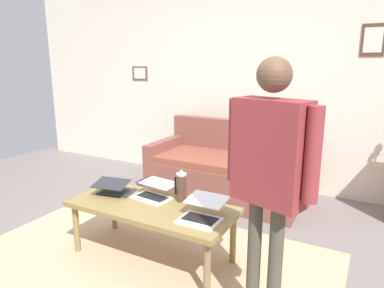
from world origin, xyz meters
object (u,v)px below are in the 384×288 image
(laptop_right, at_px, (115,189))
(person_standing, at_px, (269,165))
(laptop_center, at_px, (202,213))
(french_press, at_px, (181,187))
(laptop_left, at_px, (154,193))
(couch, at_px, (227,172))
(coffee_table, at_px, (152,210))

(laptop_right, bearing_deg, person_standing, 165.59)
(laptop_center, relative_size, french_press, 1.33)
(laptop_left, bearing_deg, person_standing, 157.26)
(couch, height_order, coffee_table, couch)
(couch, bearing_deg, person_standing, 118.81)
(laptop_right, bearing_deg, laptop_left, -166.21)
(laptop_right, bearing_deg, couch, -106.54)
(coffee_table, distance_m, person_standing, 1.23)
(coffee_table, height_order, laptop_left, laptop_left)
(couch, relative_size, laptop_center, 4.95)
(laptop_left, distance_m, french_press, 0.26)
(laptop_center, distance_m, laptop_right, 0.89)
(laptop_left, distance_m, person_standing, 1.29)
(french_press, bearing_deg, person_standing, 149.43)
(couch, height_order, laptop_right, couch)
(laptop_left, bearing_deg, french_press, -169.35)
(laptop_left, bearing_deg, laptop_right, 13.79)
(coffee_table, height_order, laptop_center, laptop_center)
(coffee_table, bearing_deg, french_press, -132.60)
(coffee_table, height_order, french_press, french_press)
(laptop_center, distance_m, french_press, 0.38)
(laptop_center, bearing_deg, person_standing, 152.95)
(coffee_table, relative_size, person_standing, 0.84)
(coffee_table, bearing_deg, couch, -90.44)
(french_press, bearing_deg, laptop_right, 12.52)
(french_press, bearing_deg, laptop_left, 10.65)
(laptop_center, bearing_deg, coffee_table, -4.46)
(couch, xyz_separation_m, laptop_center, (-0.46, 1.55, 0.20))
(couch, distance_m, laptop_right, 1.53)
(laptop_right, height_order, french_press, french_press)
(couch, distance_m, laptop_center, 1.63)
(couch, distance_m, coffee_table, 1.52)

